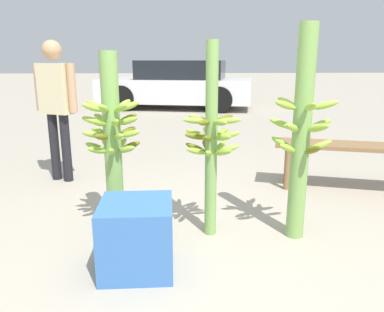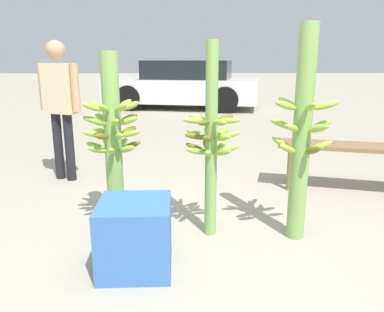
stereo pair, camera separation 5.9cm
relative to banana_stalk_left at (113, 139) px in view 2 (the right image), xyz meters
name	(u,v)px [view 2 (the right image)]	position (x,y,z in m)	size (l,w,h in m)	color
ground_plane	(212,258)	(0.73, -0.50, -0.74)	(80.00, 80.00, 0.00)	#A89E8C
banana_stalk_left	(113,139)	(0.00, 0.00, 0.00)	(0.45, 0.45, 1.40)	#7AA851
banana_stalk_center	(211,140)	(0.75, -0.12, 0.02)	(0.44, 0.43, 1.47)	#7AA851
banana_stalk_right	(302,134)	(1.40, -0.20, 0.07)	(0.48, 0.49, 1.58)	#7AA851
vendor_person	(60,98)	(-0.79, 1.35, 0.19)	(0.52, 0.32, 1.54)	black
market_bench	(354,152)	(2.30, 0.81, -0.32)	(1.56, 0.80, 0.50)	olive
parked_car	(184,85)	(0.70, 7.96, -0.08)	(4.53, 2.69, 1.33)	silver
produce_crate	(135,236)	(0.22, -0.61, -0.51)	(0.46, 0.46, 0.46)	#386BB2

